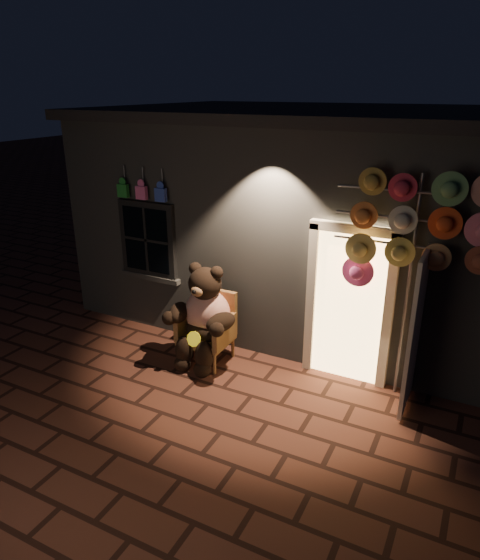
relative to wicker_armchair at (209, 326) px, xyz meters
The scene contains 5 objects.
ground 1.29m from the wicker_armchair, 61.20° to the right, with size 60.00×60.00×0.00m, color #532B20.
shop_building 3.25m from the wicker_armchair, 79.12° to the left, with size 7.30×5.95×3.51m.
wicker_armchair is the anchor object (origin of this frame).
teddy_bear 0.25m from the wicker_armchair, 90.43° to the right, with size 1.10×0.85×1.52m.
hat_rack 3.19m from the wicker_armchair, ahead, with size 1.85×0.22×2.90m.
Camera 1 is at (2.80, -4.59, 3.79)m, focal length 32.00 mm.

